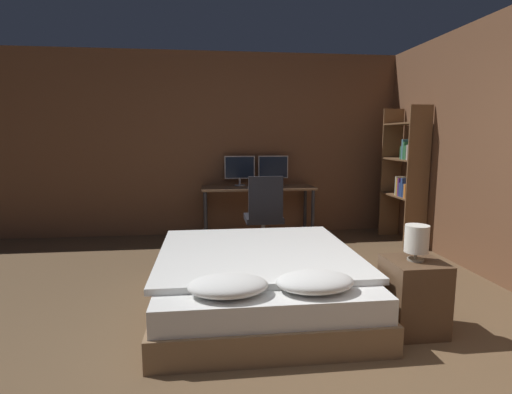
# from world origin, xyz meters

# --- Properties ---
(wall_back) EXTENTS (12.00, 0.06, 2.70)m
(wall_back) POSITION_xyz_m (0.00, 4.07, 1.35)
(wall_back) COLOR brown
(wall_back) RESTS_ON ground_plane
(bed) EXTENTS (1.73, 2.04, 0.54)m
(bed) POSITION_xyz_m (-0.29, 1.35, 0.23)
(bed) COLOR #846647
(bed) RESTS_ON ground_plane
(nightstand) EXTENTS (0.40, 0.41, 0.55)m
(nightstand) POSITION_xyz_m (0.81, 0.73, 0.28)
(nightstand) COLOR brown
(nightstand) RESTS_ON ground_plane
(bedside_lamp) EXTENTS (0.17, 0.17, 0.27)m
(bedside_lamp) POSITION_xyz_m (0.81, 0.73, 0.72)
(bedside_lamp) COLOR gray
(bedside_lamp) RESTS_ON nightstand
(desk) EXTENTS (1.63, 0.56, 0.75)m
(desk) POSITION_xyz_m (-0.00, 3.72, 0.66)
(desk) COLOR #846042
(desk) RESTS_ON ground_plane
(monitor_left) EXTENTS (0.45, 0.16, 0.44)m
(monitor_left) POSITION_xyz_m (-0.25, 3.90, 1.00)
(monitor_left) COLOR #B7B7BC
(monitor_left) RESTS_ON desk
(monitor_right) EXTENTS (0.45, 0.16, 0.44)m
(monitor_right) POSITION_xyz_m (0.25, 3.90, 1.00)
(monitor_right) COLOR #B7B7BC
(monitor_right) RESTS_ON desk
(keyboard) EXTENTS (0.34, 0.13, 0.02)m
(keyboard) POSITION_xyz_m (-0.00, 3.54, 0.76)
(keyboard) COLOR #B7B7BC
(keyboard) RESTS_ON desk
(computer_mouse) EXTENTS (0.07, 0.05, 0.04)m
(computer_mouse) POSITION_xyz_m (0.26, 3.54, 0.77)
(computer_mouse) COLOR #B7B7BC
(computer_mouse) RESTS_ON desk
(office_chair) EXTENTS (0.52, 0.52, 0.99)m
(office_chair) POSITION_xyz_m (-0.01, 3.02, 0.39)
(office_chair) COLOR black
(office_chair) RESTS_ON ground_plane
(bookshelf) EXTENTS (0.31, 0.79, 1.87)m
(bookshelf) POSITION_xyz_m (1.98, 3.16, 1.01)
(bookshelf) COLOR brown
(bookshelf) RESTS_ON ground_plane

